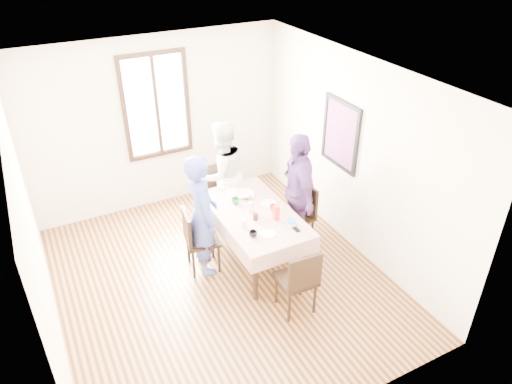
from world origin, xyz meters
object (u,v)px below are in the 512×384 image
dining_table (254,236)px  chair_right (296,216)px  chair_far (222,194)px  person_far (222,174)px  person_left (202,215)px  chair_left (202,240)px  chair_near (296,279)px  person_right (296,192)px

dining_table → chair_right: size_ratio=1.72×
chair_far → person_far: 0.37m
person_left → dining_table: bearing=-96.7°
chair_left → chair_far: (0.69, 0.93, 0.00)m
dining_table → person_left: (-0.67, 0.15, 0.47)m
chair_near → person_right: person_right is taller
chair_right → person_far: size_ratio=0.55×
chair_far → chair_right: bearing=118.3°
chair_far → person_left: person_left is taller
person_left → person_far: 1.13m
chair_right → person_far: 1.27m
chair_right → person_left: 1.42m
person_left → person_right: (1.35, -0.10, 0.02)m
chair_far → person_left: bearing=48.3°
chair_far → chair_near: bearing=84.3°
chair_far → person_far: (0.00, -0.02, 0.37)m
chair_left → person_left: size_ratio=0.54×
chair_far → chair_near: same height
chair_left → person_right: person_right is taller
person_left → person_far: bearing=-31.0°
chair_near → chair_left: bearing=122.7°
chair_far → person_left: (-0.67, -0.93, 0.39)m
chair_right → person_left: bearing=84.5°
chair_right → person_far: person_far is taller
person_left → chair_left: bearing=95.6°
dining_table → person_right: size_ratio=0.90×
chair_right → person_right: 0.41m
dining_table → chair_near: chair_near is taller
chair_left → person_far: person_far is taller
chair_near → person_right: size_ratio=0.53×
chair_right → chair_far: (-0.69, 1.02, 0.00)m
chair_right → chair_near: size_ratio=1.00×
chair_far → person_right: person_right is taller
person_far → chair_left: bearing=43.2°
person_left → chair_right: bearing=-88.5°
person_far → chair_far: bearing=-99.5°
dining_table → chair_right: 0.70m
person_far → person_right: 1.21m
chair_right → chair_far: same height
chair_near → person_far: (0.00, 2.13, 0.37)m
dining_table → chair_left: chair_left is taller
chair_near → person_right: (0.67, 1.12, 0.41)m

